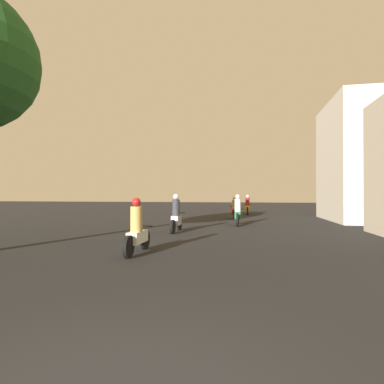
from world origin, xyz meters
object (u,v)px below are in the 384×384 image
object	(u,v)px
motorcycle_white	(137,231)
motorcycle_red	(234,210)
motorcycle_green	(238,213)
motorcycle_yellow	(248,207)
building_right_far	(372,161)
motorcycle_silver	(176,217)

from	to	relation	value
motorcycle_white	motorcycle_red	bearing A→B (deg)	87.94
motorcycle_white	motorcycle_green	bearing A→B (deg)	80.74
motorcycle_green	motorcycle_red	distance (m)	4.29
motorcycle_white	motorcycle_red	world-z (taller)	motorcycle_white
motorcycle_green	motorcycle_yellow	world-z (taller)	motorcycle_green
motorcycle_red	building_right_far	bearing A→B (deg)	-4.98
motorcycle_white	motorcycle_yellow	world-z (taller)	motorcycle_yellow
motorcycle_silver	building_right_far	size ratio (longest dim) A/B	0.25
motorcycle_silver	motorcycle_yellow	xyz separation A→B (m)	(3.04, 11.93, -0.02)
motorcycle_red	building_right_far	distance (m)	8.93
motorcycle_red	building_right_far	xyz separation A→B (m)	(8.38, -0.20, 3.08)
motorcycle_white	motorcycle_silver	size ratio (longest dim) A/B	1.00
motorcycle_white	building_right_far	bearing A→B (deg)	57.02
motorcycle_red	motorcycle_white	bearing A→B (deg)	-103.25
motorcycle_silver	motorcycle_red	distance (m)	7.95
motorcycle_green	motorcycle_red	size ratio (longest dim) A/B	1.00
building_right_far	motorcycle_red	bearing A→B (deg)	178.62
motorcycle_red	motorcycle_yellow	distance (m)	4.37
motorcycle_silver	motorcycle_yellow	bearing A→B (deg)	74.34
motorcycle_white	motorcycle_green	xyz separation A→B (m)	(2.48, 8.18, 0.04)
motorcycle_green	building_right_far	world-z (taller)	building_right_far
motorcycle_silver	building_right_far	xyz separation A→B (m)	(10.55, 7.44, 3.03)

